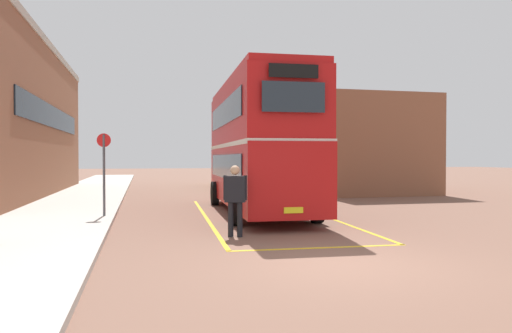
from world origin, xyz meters
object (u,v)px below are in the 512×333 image
Objects in this scene: pedestrian_boarding at (235,195)px; bus_stop_sign at (104,166)px; double_decker_bus at (258,144)px; single_deck_bus at (247,163)px.

bus_stop_sign reaches higher than pedestrian_boarding.
single_deck_bus is (2.74, 14.39, -0.87)m from double_decker_bus.
double_decker_bus is at bearing -100.80° from single_deck_bus.
bus_stop_sign is (-3.48, 4.21, 0.67)m from pedestrian_boarding.
bus_stop_sign is at bearing 129.63° from pedestrian_boarding.
double_decker_bus reaches higher than pedestrian_boarding.
double_decker_bus is 5.55× the size of pedestrian_boarding.
pedestrian_boarding is at bearing -50.37° from bus_stop_sign.
single_deck_bus is 17.22m from bus_stop_sign.
double_decker_bus is 5.42m from bus_stop_sign.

